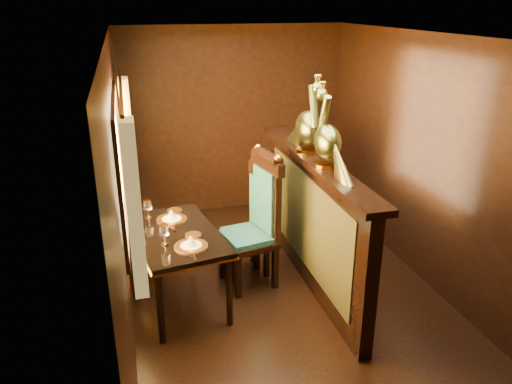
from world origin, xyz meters
TOP-DOWN VIEW (x-y plane):
  - ground at (0.00, 0.00)m, footprint 5.00×5.00m
  - room_shell at (-0.09, 0.02)m, footprint 3.04×5.04m
  - partition at (0.32, 0.30)m, footprint 0.26×2.70m
  - dining_table at (-1.05, 0.28)m, footprint 0.97×1.37m
  - chair_left at (-0.18, 0.47)m, footprint 0.61×0.63m
  - chair_right at (-0.19, 0.68)m, footprint 0.51×0.53m
  - peacock_left at (0.33, 0.02)m, footprint 0.24×0.63m
  - peacock_right at (0.33, 0.51)m, footprint 0.25×0.67m

SIDE VIEW (x-z plane):
  - ground at x=0.00m, z-range 0.00..0.00m
  - chair_right at x=-0.19m, z-range 0.03..1.27m
  - dining_table at x=-1.05m, z-range 0.20..1.15m
  - partition at x=0.32m, z-range 0.03..1.39m
  - chair_left at x=-0.18m, z-range 0.03..1.46m
  - room_shell at x=-0.09m, z-range 0.32..2.84m
  - peacock_left at x=0.33m, z-range 1.36..2.11m
  - peacock_right at x=0.33m, z-range 1.36..2.15m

